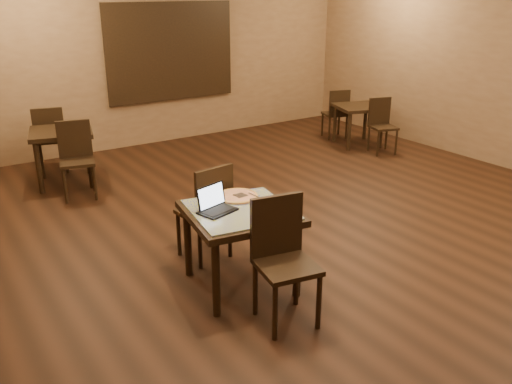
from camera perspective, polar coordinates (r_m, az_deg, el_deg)
ground at (r=5.80m, az=8.68°, el=-6.06°), size 10.00×10.00×0.00m
wall_back at (r=9.53m, az=-11.82°, el=13.78°), size 8.00×0.02×3.00m
mural at (r=9.69m, az=-8.94°, el=14.36°), size 2.34×0.05×1.64m
tiled_table at (r=4.82m, az=-1.67°, el=-2.92°), size 1.06×1.06×0.76m
chair_main_near at (r=4.40m, az=2.77°, el=-6.38°), size 0.53×0.53×1.04m
chair_main_far at (r=5.35m, az=-5.04°, el=-1.61°), size 0.49×0.49×1.00m
laptop at (r=4.74m, az=-4.38°, el=-1.28°), size 0.36×0.32×0.22m
plate at (r=4.75m, az=1.73°, el=-1.82°), size 0.29×0.29×0.02m
pizza_slice at (r=4.74m, az=1.73°, el=-1.66°), size 0.28×0.28×0.02m
pizza_pan at (r=5.02m, az=-1.97°, el=-0.58°), size 0.38×0.38×0.01m
pizza_whole at (r=5.02m, az=-1.97°, el=-0.42°), size 0.38×0.38×0.03m
spatula at (r=5.01m, az=-1.66°, el=-0.36°), size 0.13×0.27×0.01m
napkin_roll at (r=4.87m, az=3.19°, el=-1.13°), size 0.10×0.15×0.04m
other_table_a at (r=9.57m, az=10.73°, el=8.24°), size 0.93×0.93×0.69m
other_table_a_chair_near at (r=9.25m, az=13.06°, el=7.19°), size 0.49×0.49×0.89m
other_table_a_chair_far at (r=9.94m, az=8.50°, el=8.43°), size 0.49×0.49×0.89m
other_table_b at (r=7.94m, az=-19.77°, el=5.25°), size 0.99×0.99×0.76m
other_table_b_chair_near at (r=7.43m, az=-18.40°, el=3.77°), size 0.52×0.52×0.99m
other_table_b_chair_far at (r=8.50m, az=-20.86°, el=5.54°), size 0.52×0.52×0.99m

